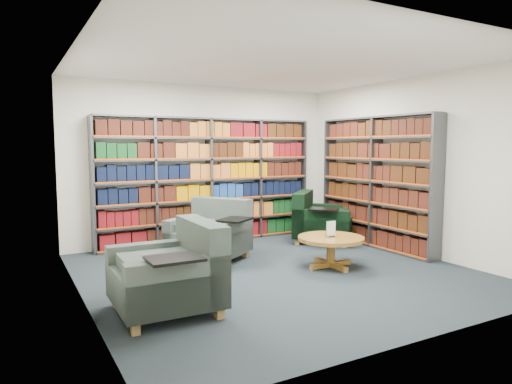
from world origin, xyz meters
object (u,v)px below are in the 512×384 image
chair_teal_left (213,235)px  coffee_table (331,243)px  chair_teal_front (175,276)px  chair_green_right (318,222)px

chair_teal_left → coffee_table: chair_teal_left is taller
chair_teal_front → coffee_table: size_ratio=1.28×
chair_teal_left → chair_teal_front: bearing=-123.5°
chair_teal_front → coffee_table: chair_teal_front is taller
chair_teal_front → chair_teal_left: bearing=56.5°
chair_teal_front → chair_green_right: bearing=31.9°
chair_green_right → chair_teal_front: chair_teal_front is taller
chair_teal_left → chair_teal_front: (-1.23, -1.86, 0.01)m
chair_green_right → chair_teal_left: bearing=-172.9°
chair_green_right → coffee_table: 1.80m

